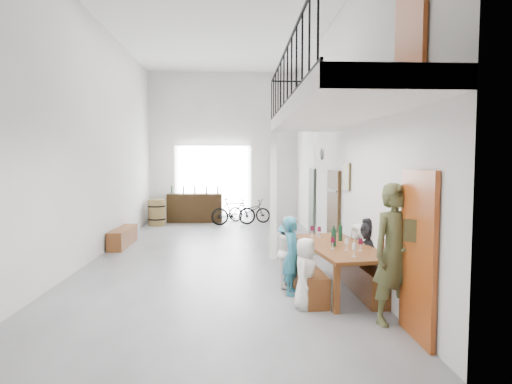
{
  "coord_description": "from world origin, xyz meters",
  "views": [
    {
      "loc": [
        0.48,
        -9.99,
        2.19
      ],
      "look_at": [
        0.91,
        -0.5,
        1.53
      ],
      "focal_mm": 30.0,
      "sensor_mm": 36.0,
      "label": 1
    }
  ],
  "objects_px": {
    "tasting_table": "(338,250)",
    "oak_barrel": "(157,212)",
    "host_standing": "(396,254)",
    "bench_inner": "(304,277)",
    "serving_counter": "(195,208)",
    "bicycle_near": "(249,211)",
    "side_bench": "(123,237)"
  },
  "relations": [
    {
      "from": "bench_inner",
      "to": "host_standing",
      "type": "xyz_separation_m",
      "value": [
        0.99,
        -1.54,
        0.72
      ]
    },
    {
      "from": "tasting_table",
      "to": "bicycle_near",
      "type": "relative_size",
      "value": 1.58
    },
    {
      "from": "side_bench",
      "to": "host_standing",
      "type": "distance_m",
      "value": 7.64
    },
    {
      "from": "host_standing",
      "to": "tasting_table",
      "type": "bearing_deg",
      "value": 91.15
    },
    {
      "from": "host_standing",
      "to": "bicycle_near",
      "type": "distance_m",
      "value": 10.09
    },
    {
      "from": "oak_barrel",
      "to": "host_standing",
      "type": "xyz_separation_m",
      "value": [
        4.92,
        -9.3,
        0.51
      ]
    },
    {
      "from": "bench_inner",
      "to": "host_standing",
      "type": "distance_m",
      "value": 1.97
    },
    {
      "from": "host_standing",
      "to": "serving_counter",
      "type": "bearing_deg",
      "value": 95.74
    },
    {
      "from": "serving_counter",
      "to": "host_standing",
      "type": "relative_size",
      "value": 1.03
    },
    {
      "from": "oak_barrel",
      "to": "serving_counter",
      "type": "bearing_deg",
      "value": 31.11
    },
    {
      "from": "tasting_table",
      "to": "oak_barrel",
      "type": "xyz_separation_m",
      "value": [
        -4.5,
        7.78,
        -0.26
      ]
    },
    {
      "from": "bench_inner",
      "to": "oak_barrel",
      "type": "xyz_separation_m",
      "value": [
        -3.92,
        7.76,
        0.21
      ]
    },
    {
      "from": "oak_barrel",
      "to": "host_standing",
      "type": "height_order",
      "value": "host_standing"
    },
    {
      "from": "tasting_table",
      "to": "bench_inner",
      "type": "xyz_separation_m",
      "value": [
        -0.57,
        0.02,
        -0.47
      ]
    },
    {
      "from": "side_bench",
      "to": "bicycle_near",
      "type": "xyz_separation_m",
      "value": [
        3.43,
        4.31,
        0.19
      ]
    },
    {
      "from": "serving_counter",
      "to": "host_standing",
      "type": "height_order",
      "value": "host_standing"
    },
    {
      "from": "oak_barrel",
      "to": "side_bench",
      "type": "bearing_deg",
      "value": -93.13
    },
    {
      "from": "bench_inner",
      "to": "serving_counter",
      "type": "relative_size",
      "value": 1.05
    },
    {
      "from": "tasting_table",
      "to": "oak_barrel",
      "type": "distance_m",
      "value": 8.99
    },
    {
      "from": "host_standing",
      "to": "bench_inner",
      "type": "bearing_deg",
      "value": 108.58
    },
    {
      "from": "bicycle_near",
      "to": "host_standing",
      "type": "bearing_deg",
      "value": -149.36
    },
    {
      "from": "bench_inner",
      "to": "host_standing",
      "type": "relative_size",
      "value": 1.09
    },
    {
      "from": "oak_barrel",
      "to": "serving_counter",
      "type": "height_order",
      "value": "serving_counter"
    },
    {
      "from": "side_bench",
      "to": "bench_inner",
      "type": "bearing_deg",
      "value": -44.74
    },
    {
      "from": "side_bench",
      "to": "bicycle_near",
      "type": "distance_m",
      "value": 5.51
    },
    {
      "from": "side_bench",
      "to": "serving_counter",
      "type": "xyz_separation_m",
      "value": [
        1.45,
        4.43,
        0.29
      ]
    },
    {
      "from": "tasting_table",
      "to": "side_bench",
      "type": "bearing_deg",
      "value": 131.4
    },
    {
      "from": "tasting_table",
      "to": "bicycle_near",
      "type": "xyz_separation_m",
      "value": [
        -1.27,
        8.42,
        -0.28
      ]
    },
    {
      "from": "oak_barrel",
      "to": "serving_counter",
      "type": "relative_size",
      "value": 0.45
    },
    {
      "from": "bench_inner",
      "to": "serving_counter",
      "type": "bearing_deg",
      "value": 103.99
    },
    {
      "from": "bench_inner",
      "to": "oak_barrel",
      "type": "height_order",
      "value": "oak_barrel"
    },
    {
      "from": "side_bench",
      "to": "oak_barrel",
      "type": "relative_size",
      "value": 1.86
    }
  ]
}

